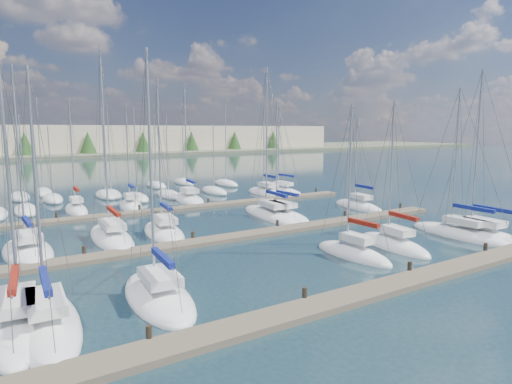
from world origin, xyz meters
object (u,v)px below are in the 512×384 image
sailboat_f (459,234)px  sailboat_d (353,254)px  sailboat_r (282,191)px  sailboat_q (266,193)px  sailboat_a (19,322)px  sailboat_c (158,296)px  sailboat_p (189,199)px  sailboat_j (164,232)px  sailboat_k (270,215)px  sailboat_h (28,251)px  sailboat_b (47,323)px  sailboat_g (479,235)px  sailboat_m (358,206)px  sailboat_l (280,215)px  sailboat_o (131,206)px  sailboat_i (111,237)px  sailboat_n (76,210)px  sailboat_e (393,245)px

sailboat_f → sailboat_d: sailboat_f is taller
sailboat_f → sailboat_r: 27.52m
sailboat_q → sailboat_a: (-30.94, -27.04, 0.00)m
sailboat_c → sailboat_p: size_ratio=0.90×
sailboat_r → sailboat_f: bearing=-99.0°
sailboat_d → sailboat_p: (-0.45, 27.82, -0.01)m
sailboat_j → sailboat_k: sailboat_k is taller
sailboat_h → sailboat_b: bearing=-93.9°
sailboat_b → sailboat_g: sailboat_g is taller
sailboat_k → sailboat_m: sailboat_k is taller
sailboat_l → sailboat_o: 17.36m
sailboat_p → sailboat_i: size_ratio=0.94×
sailboat_b → sailboat_q: 40.88m
sailboat_g → sailboat_i: size_ratio=0.89×
sailboat_n → sailboat_o: bearing=-5.8°
sailboat_m → sailboat_d: bearing=-130.9°
sailboat_j → sailboat_d: size_ratio=1.22×
sailboat_l → sailboat_m: 10.25m
sailboat_m → sailboat_f: bearing=-94.1°
sailboat_f → sailboat_l: bearing=121.3°
sailboat_n → sailboat_f: bearing=-47.3°
sailboat_c → sailboat_g: bearing=0.6°
sailboat_p → sailboat_k: (3.06, -13.56, 0.00)m
sailboat_j → sailboat_e: sailboat_j is taller
sailboat_b → sailboat_l: bearing=34.0°
sailboat_i → sailboat_h: 6.05m
sailboat_d → sailboat_c: 13.99m
sailboat_n → sailboat_m: bearing=-26.9°
sailboat_p → sailboat_a: sailboat_p is taller
sailboat_c → sailboat_o: sailboat_c is taller
sailboat_l → sailboat_e: bearing=-91.0°
sailboat_d → sailboat_o: size_ratio=0.90×
sailboat_d → sailboat_m: bearing=40.8°
sailboat_f → sailboat_n: sailboat_f is taller
sailboat_l → sailboat_k: size_ratio=0.79×
sailboat_k → sailboat_a: sailboat_k is taller
sailboat_d → sailboat_o: bearing=103.3°
sailboat_j → sailboat_n: bearing=113.3°
sailboat_f → sailboat_p: (-11.88, 28.30, 0.00)m
sailboat_m → sailboat_a: size_ratio=0.84×
sailboat_q → sailboat_m: 14.44m
sailboat_i → sailboat_n: bearing=93.3°
sailboat_l → sailboat_h: (-22.55, -1.05, -0.00)m
sailboat_k → sailboat_r: 16.43m
sailboat_g → sailboat_k: size_ratio=0.91×
sailboat_b → sailboat_a: bearing=142.9°
sailboat_b → sailboat_i: 15.39m
sailboat_b → sailboat_q: size_ratio=0.99×
sailboat_m → sailboat_q: bearing=107.4°
sailboat_j → sailboat_a: size_ratio=1.06×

